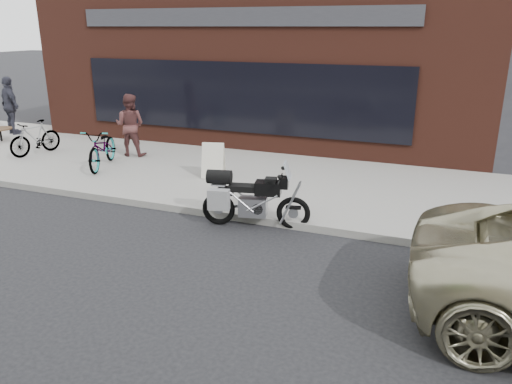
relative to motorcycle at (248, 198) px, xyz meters
The scene contains 10 objects.
ground 3.92m from the motorcycle, 96.94° to the right, with size 120.00×120.00×0.00m, color black.
near_sidewalk 3.22m from the motorcycle, 98.46° to the left, with size 44.00×6.00×0.15m, color gray.
storefront 10.57m from the motorcycle, 103.69° to the left, with size 14.00×10.07×4.50m.
motorcycle is the anchor object (origin of this frame).
bicycle_front 5.35m from the motorcycle, 157.09° to the left, with size 0.68×1.96×1.03m, color gray.
bicycle_rear 8.00m from the motorcycle, 161.73° to the left, with size 0.45×1.60×0.96m, color gray.
sandwich_sign 2.98m from the motorcycle, 128.63° to the left, with size 0.63×0.60×0.85m.
cafe_table 10.55m from the motorcycle, 160.96° to the left, with size 0.74×0.74×0.42m.
cafe_patron_left 6.04m from the motorcycle, 145.59° to the left, with size 0.85×0.66×1.74m, color #542D2C.
cafe_patron_right 11.39m from the motorcycle, 156.97° to the left, with size 1.13×0.47×1.93m, color #2F303C.
Camera 1 is at (3.84, -4.37, 3.66)m, focal length 35.00 mm.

